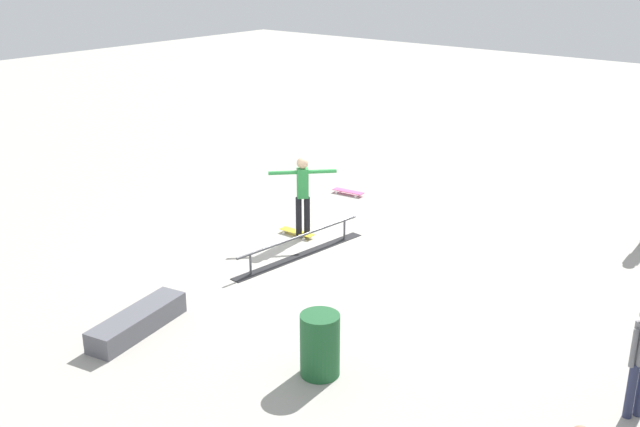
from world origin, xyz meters
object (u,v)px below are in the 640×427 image
(grind_rail, at_px, (300,247))
(trash_bin, at_px, (320,345))
(skateboard_main, at_px, (297,232))
(loose_skateboard_pink, at_px, (348,192))
(skate_ledge, at_px, (138,322))
(skater_main, at_px, (303,191))

(grind_rail, height_order, trash_bin, trash_bin)
(skateboard_main, height_order, loose_skateboard_pink, same)
(skate_ledge, relative_size, loose_skateboard_pink, 2.24)
(skateboard_main, height_order, trash_bin, trash_bin)
(skater_main, bearing_deg, skate_ledge, -128.71)
(grind_rail, distance_m, skate_ledge, 3.91)
(grind_rail, xyz_separation_m, skateboard_main, (-0.79, -0.77, -0.12))
(skate_ledge, height_order, loose_skateboard_pink, skate_ledge)
(skater_main, relative_size, skateboard_main, 2.14)
(skater_main, xyz_separation_m, trash_bin, (3.86, 3.61, -0.53))
(skate_ledge, height_order, skateboard_main, skate_ledge)
(skater_main, height_order, skateboard_main, skater_main)
(trash_bin, bearing_deg, skateboard_main, -135.64)
(grind_rail, bearing_deg, skate_ledge, 5.78)
(skateboard_main, bearing_deg, skater_main, -173.78)
(grind_rail, distance_m, trash_bin, 4.28)
(skate_ledge, xyz_separation_m, trash_bin, (-0.86, 2.99, 0.29))
(grind_rail, height_order, skater_main, skater_main)
(skate_ledge, bearing_deg, trash_bin, 106.02)
(grind_rail, bearing_deg, loose_skateboard_pink, -150.72)
(skater_main, bearing_deg, trash_bin, -93.07)
(skateboard_main, relative_size, loose_skateboard_pink, 0.99)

